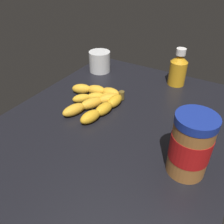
{
  "coord_description": "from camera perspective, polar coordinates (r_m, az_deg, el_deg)",
  "views": [
    {
      "loc": [
        50.32,
        27.8,
        43.0
      ],
      "look_at": [
        3.22,
        -0.39,
        4.91
      ],
      "focal_mm": 37.56,
      "sensor_mm": 36.0,
      "label": 1
    }
  ],
  "objects": [
    {
      "name": "peanut_butter_jar",
      "position": [
        0.55,
        18.58,
        -7.73
      ],
      "size": [
        9.08,
        9.08,
        15.58
      ],
      "color": "#9E602D",
      "rests_on": "ground_plane"
    },
    {
      "name": "coffee_mug",
      "position": [
        1.01,
        -3.04,
        12.23
      ],
      "size": [
        9.91,
        10.9,
        8.51
      ],
      "color": "silver",
      "rests_on": "ground_plane"
    },
    {
      "name": "banana_bunch",
      "position": [
        0.78,
        -3.66,
        2.89
      ],
      "size": [
        21.5,
        20.22,
        3.6
      ],
      "color": "gold",
      "rests_on": "ground_plane"
    },
    {
      "name": "ground_plane",
      "position": [
        0.73,
        1.56,
        -3.54
      ],
      "size": [
        82.18,
        66.5,
        4.74
      ],
      "primitive_type": "cube",
      "color": "black"
    },
    {
      "name": "honey_bottle",
      "position": [
        0.92,
        15.78,
        10.06
      ],
      "size": [
        6.4,
        6.4,
        14.16
      ],
      "color": "orange",
      "rests_on": "ground_plane"
    }
  ]
}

